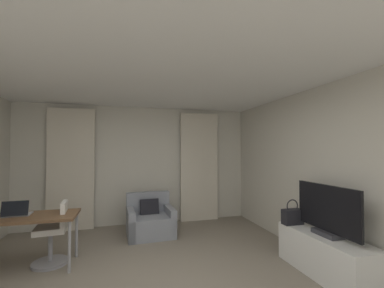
% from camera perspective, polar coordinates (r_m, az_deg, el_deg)
% --- Properties ---
extents(wall_window, '(5.12, 0.06, 2.60)m').
position_cam_1_polar(wall_window, '(5.68, -12.16, -4.79)').
color(wall_window, beige).
rests_on(wall_window, ground).
extents(wall_right, '(0.06, 6.12, 2.60)m').
position_cam_1_polar(wall_right, '(3.89, 32.01, -6.18)').
color(wall_right, beige).
rests_on(wall_right, ground).
extents(ceiling, '(5.12, 6.12, 0.06)m').
position_cam_1_polar(ceiling, '(2.83, -8.45, 19.15)').
color(ceiling, white).
rests_on(ceiling, wall_left).
extents(curtain_left_panel, '(0.90, 0.06, 2.50)m').
position_cam_1_polar(curtain_left_panel, '(5.64, -26.23, -5.20)').
color(curtain_left_panel, beige).
rests_on(curtain_left_panel, ground).
extents(curtain_right_panel, '(0.90, 0.06, 2.50)m').
position_cam_1_polar(curtain_right_panel, '(5.79, 1.68, -5.25)').
color(curtain_right_panel, beige).
rests_on(curtain_right_panel, ground).
extents(armchair, '(0.90, 0.83, 0.78)m').
position_cam_1_polar(armchair, '(5.06, -9.70, -17.17)').
color(armchair, gray).
rests_on(armchair, ground).
extents(desk, '(1.49, 0.61, 0.73)m').
position_cam_1_polar(desk, '(4.25, -35.33, -14.31)').
color(desk, brown).
rests_on(desk, ground).
extents(desk_chair, '(0.48, 0.48, 0.88)m').
position_cam_1_polar(desk_chair, '(4.29, -29.37, -18.11)').
color(desk_chair, gray).
rests_on(desk_chair, ground).
extents(laptop, '(0.33, 0.26, 0.22)m').
position_cam_1_polar(laptop, '(4.27, -35.48, -12.80)').
color(laptop, '#ADADB2').
rests_on(laptop, desk).
extents(tv_console, '(0.48, 1.32, 0.53)m').
position_cam_1_polar(tv_console, '(3.93, 28.42, -21.68)').
color(tv_console, white).
rests_on(tv_console, ground).
extents(tv_flatscreen, '(0.20, 0.99, 0.65)m').
position_cam_1_polar(tv_flatscreen, '(3.73, 28.82, -13.60)').
color(tv_flatscreen, '#333338').
rests_on(tv_flatscreen, tv_console).
extents(handbag_primary, '(0.30, 0.14, 0.37)m').
position_cam_1_polar(handbag_primary, '(4.11, 22.24, -15.20)').
color(handbag_primary, black).
rests_on(handbag_primary, tv_console).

